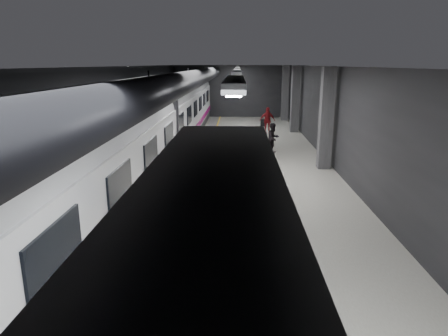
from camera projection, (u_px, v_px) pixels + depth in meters
ground at (222, 179)px, 16.46m from camera, size 40.00×40.00×0.00m
platform_hall at (216, 91)px, 16.49m from camera, size 10.02×40.02×4.51m
train at (141, 129)px, 16.04m from camera, size 3.05×38.00×4.05m
traveler_main at (235, 184)px, 12.41m from camera, size 0.82×0.67×1.96m
suitcase_main at (226, 204)px, 12.71m from camera, size 0.38×0.28×0.57m
shoulder_bag at (226, 190)px, 12.59m from camera, size 0.26×0.14×0.35m
traveler_far_a at (273, 138)px, 21.08m from camera, size 0.98×0.96×1.60m
traveler_far_b at (267, 120)px, 26.98m from camera, size 1.10×0.59×1.79m
suitcase_far at (263, 123)px, 30.24m from camera, size 0.38×0.25×0.56m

